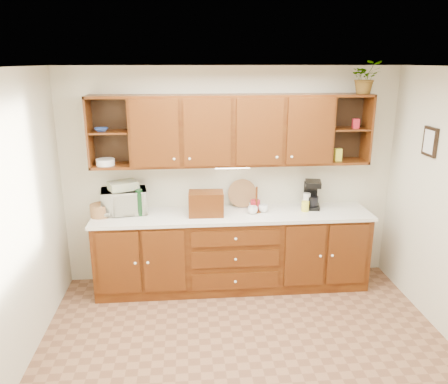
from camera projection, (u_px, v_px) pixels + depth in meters
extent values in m
plane|color=brown|center=(249.00, 362.00, 3.99)|extent=(4.00, 4.00, 0.00)
plane|color=white|center=(255.00, 67.00, 3.24)|extent=(4.00, 4.00, 0.00)
plane|color=beige|center=(230.00, 177.00, 5.29)|extent=(4.00, 0.00, 4.00)
plane|color=beige|center=(1.00, 238.00, 3.45)|extent=(0.00, 3.50, 3.50)
cube|color=#361406|center=(232.00, 251.00, 5.25)|extent=(3.20, 0.60, 0.90)
cube|color=silver|center=(233.00, 215.00, 5.10)|extent=(3.24, 0.64, 0.04)
cube|color=#361406|center=(232.00, 130.00, 4.96)|extent=(2.30, 0.33, 0.80)
cube|color=black|center=(111.00, 130.00, 4.99)|extent=(0.45, 0.02, 0.80)
cube|color=black|center=(345.00, 127.00, 5.22)|extent=(0.45, 0.02, 0.80)
cube|color=#361406|center=(109.00, 132.00, 4.85)|extent=(0.43, 0.30, 0.02)
cube|color=#361406|center=(349.00, 129.00, 5.08)|extent=(0.43, 0.30, 0.02)
cube|color=#361406|center=(352.00, 95.00, 4.97)|extent=(0.45, 0.33, 0.03)
cube|color=white|center=(232.00, 167.00, 5.03)|extent=(0.40, 0.05, 0.02)
cube|color=black|center=(430.00, 142.00, 4.48)|extent=(0.03, 0.24, 0.30)
cylinder|color=#94643D|center=(100.00, 210.00, 4.98)|extent=(0.29, 0.29, 0.14)
imported|color=beige|center=(124.00, 201.00, 5.08)|extent=(0.56, 0.42, 0.28)
cube|color=#E1CF6A|center=(123.00, 185.00, 5.02)|extent=(0.38, 0.34, 0.09)
cylinder|color=black|center=(140.00, 203.00, 4.98)|extent=(0.09, 0.09, 0.31)
cylinder|color=#94643D|center=(242.00, 206.00, 5.32)|extent=(0.35, 0.09, 0.34)
cube|color=#361406|center=(206.00, 203.00, 5.00)|extent=(0.41, 0.26, 0.28)
cylinder|color=#361406|center=(257.00, 199.00, 5.10)|extent=(0.02, 0.02, 0.31)
cylinder|color=#361406|center=(256.00, 211.00, 5.14)|extent=(0.12, 0.12, 0.02)
imported|color=white|center=(263.00, 208.00, 5.13)|extent=(0.13, 0.13, 0.09)
imported|color=white|center=(253.00, 206.00, 5.20)|extent=(0.13, 0.13, 0.09)
imported|color=white|center=(253.00, 210.00, 5.07)|extent=(0.13, 0.13, 0.09)
cylinder|color=#AA1825|center=(255.00, 205.00, 5.17)|extent=(0.15, 0.15, 0.13)
cylinder|color=white|center=(307.00, 201.00, 5.24)|extent=(0.09, 0.09, 0.19)
cylinder|color=yellow|center=(305.00, 206.00, 5.15)|extent=(0.12, 0.12, 0.12)
cube|color=black|center=(312.00, 206.00, 5.28)|extent=(0.23, 0.27, 0.04)
cube|color=black|center=(310.00, 193.00, 5.32)|extent=(0.17, 0.09, 0.29)
cube|color=black|center=(313.00, 184.00, 5.19)|extent=(0.23, 0.27, 0.06)
cylinder|color=black|center=(313.00, 201.00, 5.24)|extent=(0.16, 0.16, 0.13)
imported|color=#284493|center=(101.00, 130.00, 4.82)|extent=(0.18, 0.18, 0.04)
cylinder|color=white|center=(105.00, 162.00, 4.91)|extent=(0.26, 0.26, 0.07)
cube|color=yellow|center=(338.00, 155.00, 5.12)|extent=(0.09, 0.07, 0.14)
cube|color=#AA1825|center=(356.00, 124.00, 5.03)|extent=(0.08, 0.07, 0.11)
imported|color=#999999|center=(366.00, 77.00, 4.87)|extent=(0.35, 0.31, 0.36)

